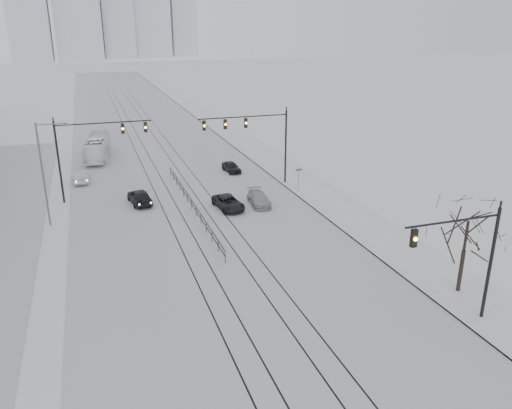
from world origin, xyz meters
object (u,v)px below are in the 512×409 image
(sedan_nb_front, at_px, (228,203))
(sedan_nb_far, at_px, (231,167))
(sedan_nb_right, at_px, (259,199))
(sedan_sb_outer, at_px, (80,176))
(box_truck, at_px, (97,148))
(sedan_sb_inner, at_px, (140,197))
(traffic_mast_near, at_px, (470,252))
(bare_tree, at_px, (467,229))

(sedan_nb_front, bearing_deg, sedan_nb_far, 66.25)
(sedan_nb_far, bearing_deg, sedan_nb_front, -112.93)
(sedan_nb_far, bearing_deg, sedan_nb_right, -98.87)
(sedan_sb_outer, height_order, box_truck, box_truck)
(sedan_sb_inner, relative_size, sedan_sb_outer, 0.99)
(traffic_mast_near, relative_size, sedan_nb_right, 1.66)
(bare_tree, relative_size, sedan_nb_far, 1.70)
(traffic_mast_near, bearing_deg, sedan_nb_right, 100.59)
(sedan_sb_inner, bearing_deg, traffic_mast_near, 111.55)
(traffic_mast_near, xyz_separation_m, sedan_sb_outer, (-20.75, 36.67, -3.85))
(sedan_nb_right, bearing_deg, sedan_nb_far, 91.76)
(sedan_nb_far, height_order, box_truck, box_truck)
(sedan_sb_inner, relative_size, box_truck, 0.42)
(sedan_sb_outer, xyz_separation_m, sedan_nb_right, (16.42, -13.48, -0.11))
(sedan_sb_outer, bearing_deg, sedan_nb_far, 170.16)
(sedan_sb_outer, bearing_deg, traffic_mast_near, 114.44)
(sedan_nb_right, bearing_deg, sedan_nb_front, -172.12)
(sedan_nb_right, distance_m, box_truck, 27.78)
(bare_tree, bearing_deg, box_truck, 115.29)
(sedan_nb_right, xyz_separation_m, box_truck, (-14.09, 23.92, 0.84))
(sedan_sb_outer, distance_m, box_truck, 10.73)
(traffic_mast_near, distance_m, sedan_nb_right, 23.92)
(traffic_mast_near, height_order, bare_tree, traffic_mast_near)
(sedan_nb_right, bearing_deg, box_truck, 125.47)
(bare_tree, distance_m, box_truck, 48.88)
(sedan_sb_outer, bearing_deg, sedan_sb_inner, 114.90)
(sedan_sb_outer, distance_m, sedan_nb_right, 21.24)
(traffic_mast_near, xyz_separation_m, sedan_nb_front, (-7.46, 23.03, -3.95))
(sedan_sb_outer, bearing_deg, sedan_nb_right, 135.55)
(sedan_nb_front, bearing_deg, box_truck, 108.02)
(sedan_nb_right, relative_size, sedan_nb_far, 1.17)
(sedan_sb_inner, bearing_deg, box_truck, -88.77)
(sedan_sb_inner, distance_m, sedan_nb_right, 11.61)
(sedan_nb_far, bearing_deg, box_truck, 135.54)
(bare_tree, bearing_deg, sedan_sb_outer, 124.53)
(sedan_nb_front, height_order, sedan_nb_right, sedan_nb_front)
(traffic_mast_near, height_order, sedan_sb_inner, traffic_mast_near)
(bare_tree, height_order, sedan_nb_far, bare_tree)
(sedan_nb_right, xyz_separation_m, sedan_nb_far, (0.68, 12.05, -0.00))
(bare_tree, distance_m, sedan_nb_front, 22.66)
(sedan_sb_inner, distance_m, sedan_nb_front, 8.81)
(box_truck, bearing_deg, sedan_sb_inner, 106.52)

